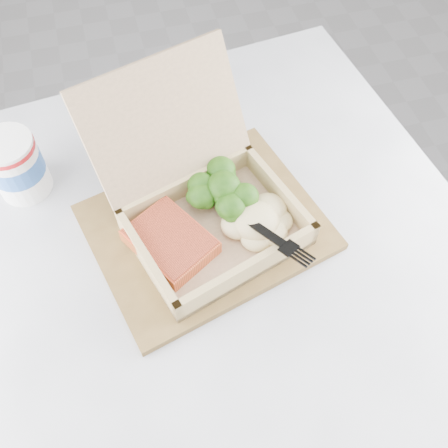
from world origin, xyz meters
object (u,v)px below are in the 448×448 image
object	(u,v)px
paper_cup	(15,164)
cafe_table	(211,300)
takeout_container	(200,195)
serving_tray	(206,227)

from	to	relation	value
paper_cup	cafe_table	bearing A→B (deg)	-36.17
cafe_table	paper_cup	distance (m)	0.38
cafe_table	takeout_container	distance (m)	0.25
cafe_table	paper_cup	world-z (taller)	paper_cup
takeout_container	paper_cup	xyz separation A→B (m)	(-0.24, 0.13, -0.01)
cafe_table	takeout_container	world-z (taller)	takeout_container
takeout_container	paper_cup	bearing A→B (deg)	135.19
takeout_container	cafe_table	bearing A→B (deg)	-108.67
paper_cup	serving_tray	bearing A→B (deg)	-31.05
cafe_table	takeout_container	bearing A→B (deg)	88.30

